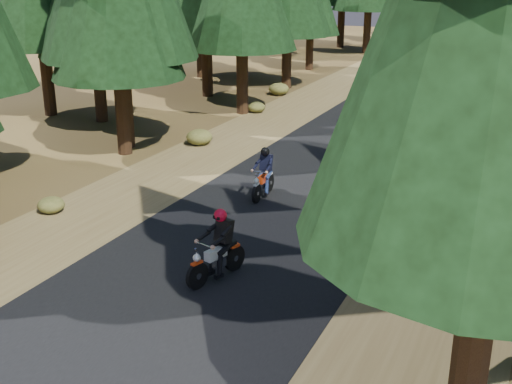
# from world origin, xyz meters

# --- Properties ---
(ground) EXTENTS (120.00, 120.00, 0.00)m
(ground) POSITION_xyz_m (0.00, 0.00, 0.00)
(ground) COLOR #412D17
(ground) RESTS_ON ground
(road) EXTENTS (6.00, 100.00, 0.01)m
(road) POSITION_xyz_m (0.00, 5.00, 0.01)
(road) COLOR black
(road) RESTS_ON ground
(shoulder_l) EXTENTS (3.20, 100.00, 0.01)m
(shoulder_l) POSITION_xyz_m (-4.60, 5.00, 0.00)
(shoulder_l) COLOR brown
(shoulder_l) RESTS_ON ground
(shoulder_r) EXTENTS (3.20, 100.00, 0.01)m
(shoulder_r) POSITION_xyz_m (4.60, 5.00, 0.00)
(shoulder_r) COLOR brown
(shoulder_r) RESTS_ON ground
(understory_shrubs) EXTENTS (14.94, 33.24, 0.71)m
(understory_shrubs) POSITION_xyz_m (0.90, 9.18, 0.28)
(understory_shrubs) COLOR #474C1E
(understory_shrubs) RESTS_ON ground
(rider_lead) EXTENTS (0.98, 1.81, 1.54)m
(rider_lead) POSITION_xyz_m (0.27, -1.09, 0.52)
(rider_lead) COLOR beige
(rider_lead) RESTS_ON road
(rider_follow) EXTENTS (0.57, 1.64, 1.44)m
(rider_follow) POSITION_xyz_m (-0.93, 4.03, 0.49)
(rider_follow) COLOR #A62B0B
(rider_follow) RESTS_ON road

